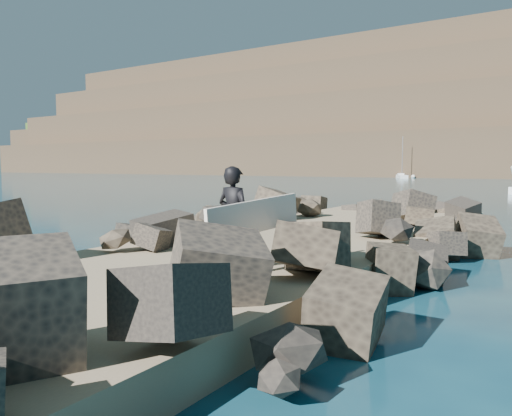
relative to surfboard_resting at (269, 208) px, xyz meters
The scene contains 7 objects.
ground 4.57m from the surfboard_resting, 55.56° to the right, with size 800.00×800.00×0.00m, color #0F384C.
jetty 6.25m from the surfboard_resting, 66.07° to the right, with size 6.00×26.00×0.60m, color #8C7759.
riprap_left 5.21m from the surfboard_resting, 94.25° to the right, with size 2.60×22.00×1.00m, color black.
riprap_right 7.51m from the surfboard_resting, 43.66° to the right, with size 2.60×22.00×1.00m, color #272321.
surfboard_resting is the anchor object (origin of this frame).
surfer_with_board 7.89m from the surfboard_resting, 62.62° to the right, with size 1.03×2.30×1.87m.
sailboat_e 85.62m from the surfboard_resting, 104.08° to the left, with size 4.17×6.86×8.28m.
Camera 1 is at (6.29, -10.60, 2.48)m, focal length 35.00 mm.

